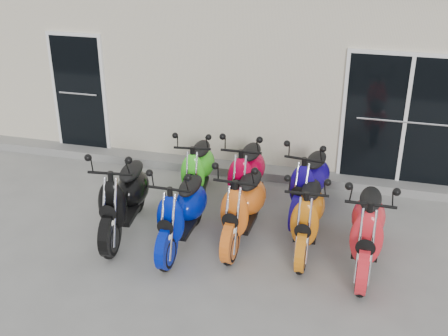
{
  "coord_description": "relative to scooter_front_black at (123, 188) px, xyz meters",
  "views": [
    {
      "loc": [
        2.0,
        -6.8,
        4.31
      ],
      "look_at": [
        0.0,
        0.6,
        0.75
      ],
      "focal_mm": 45.0,
      "sensor_mm": 36.0,
      "label": 1
    }
  ],
  "objects": [
    {
      "name": "door_left",
      "position": [
        -1.97,
        2.52,
        0.55
      ],
      "size": [
        1.07,
        0.08,
        2.22
      ],
      "primitive_type": "cube",
      "color": "black",
      "rests_on": "front_step"
    },
    {
      "name": "building",
      "position": [
        1.23,
        5.55,
        0.89
      ],
      "size": [
        14.0,
        6.0,
        3.2
      ],
      "primitive_type": "cube",
      "color": "beige",
      "rests_on": "ground"
    },
    {
      "name": "scooter_back_red",
      "position": [
        1.51,
        1.2,
        -0.01
      ],
      "size": [
        0.75,
        1.91,
        1.39
      ],
      "primitive_type": null,
      "rotation": [
        0.0,
        0.0,
        0.03
      ],
      "color": "#C3002C",
      "rests_on": "ground"
    },
    {
      "name": "front_step",
      "position": [
        1.23,
        2.37,
        -0.64
      ],
      "size": [
        14.0,
        0.4,
        0.15
      ],
      "primitive_type": "cube",
      "color": "gray",
      "rests_on": "ground"
    },
    {
      "name": "scooter_front_black",
      "position": [
        0.0,
        0.0,
        0.0
      ],
      "size": [
        0.92,
        1.99,
        1.42
      ],
      "primitive_type": null,
      "rotation": [
        0.0,
        0.0,
        0.12
      ],
      "color": "black",
      "rests_on": "ground"
    },
    {
      "name": "scooter_back_blue",
      "position": [
        2.49,
        1.24,
        -0.04
      ],
      "size": [
        0.88,
        1.89,
        1.35
      ],
      "primitive_type": null,
      "rotation": [
        0.0,
        0.0,
        -0.12
      ],
      "color": "#150679",
      "rests_on": "ground"
    },
    {
      "name": "scooter_front_orange_a",
      "position": [
        1.69,
        0.24,
        -0.03
      ],
      "size": [
        0.73,
        1.87,
        1.36
      ],
      "primitive_type": null,
      "rotation": [
        0.0,
        0.0,
        -0.03
      ],
      "color": "orange",
      "rests_on": "ground"
    },
    {
      "name": "ground",
      "position": [
        1.23,
        0.35,
        -0.71
      ],
      "size": [
        80.0,
        80.0,
        0.0
      ],
      "primitive_type": "plane",
      "color": "gray",
      "rests_on": "ground"
    },
    {
      "name": "scooter_back_green",
      "position": [
        0.7,
        1.26,
        -0.06
      ],
      "size": [
        0.87,
        1.84,
        1.3
      ],
      "primitive_type": null,
      "rotation": [
        0.0,
        0.0,
        0.13
      ],
      "color": "#40E726",
      "rests_on": "ground"
    },
    {
      "name": "scooter_front_orange_b",
      "position": [
        2.59,
        0.26,
        -0.06
      ],
      "size": [
        0.67,
        1.76,
        1.29
      ],
      "primitive_type": null,
      "rotation": [
        0.0,
        0.0,
        0.02
      ],
      "color": "orange",
      "rests_on": "ground"
    },
    {
      "name": "scooter_front_red",
      "position": [
        3.39,
        0.04,
        -0.01
      ],
      "size": [
        0.72,
        1.91,
        1.4
      ],
      "primitive_type": null,
      "rotation": [
        0.0,
        0.0,
        -0.02
      ],
      "color": "red",
      "rests_on": "ground"
    },
    {
      "name": "door_right",
      "position": [
        3.83,
        2.52,
        0.55
      ],
      "size": [
        2.02,
        0.08,
        2.22
      ],
      "primitive_type": "cube",
      "color": "black",
      "rests_on": "front_step"
    },
    {
      "name": "scooter_front_blue",
      "position": [
        0.91,
        -0.12,
        -0.04
      ],
      "size": [
        0.67,
        1.81,
        1.33
      ],
      "primitive_type": null,
      "rotation": [
        0.0,
        0.0,
        -0.01
      ],
      "color": "#0216A0",
      "rests_on": "ground"
    }
  ]
}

